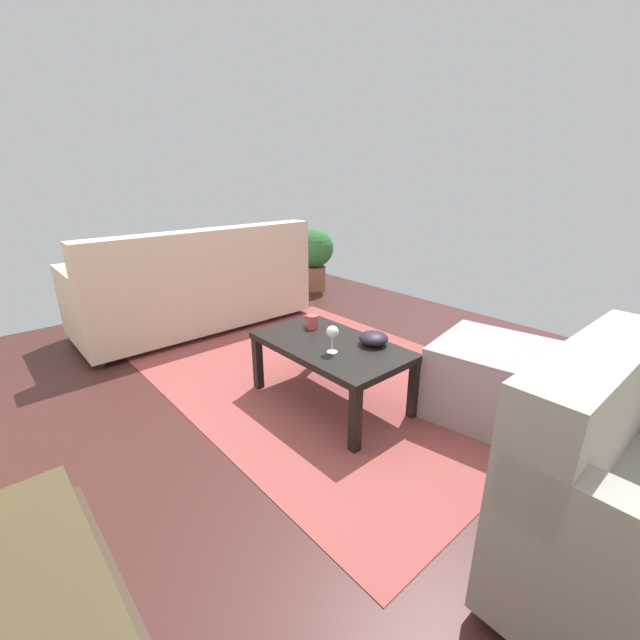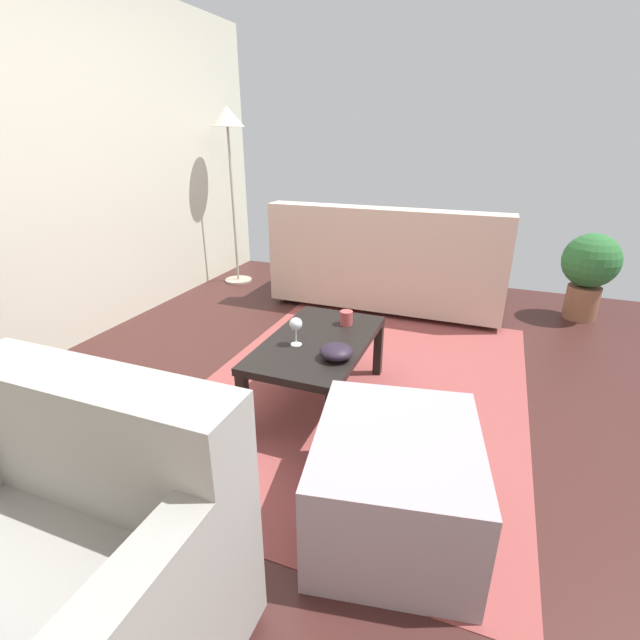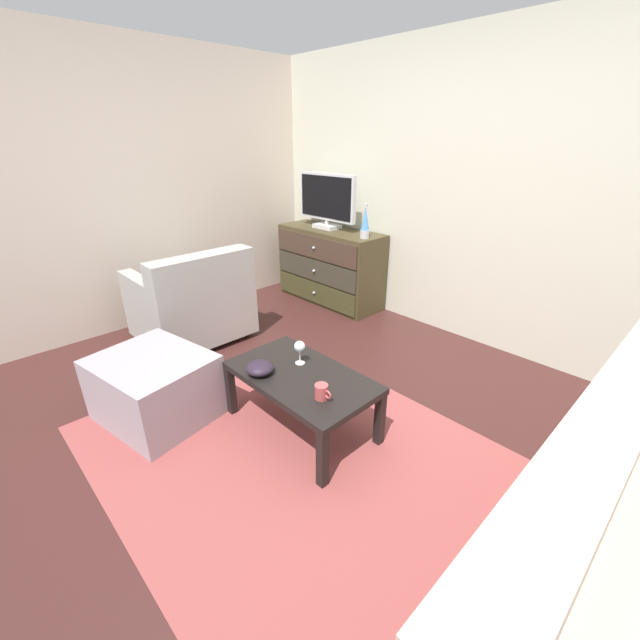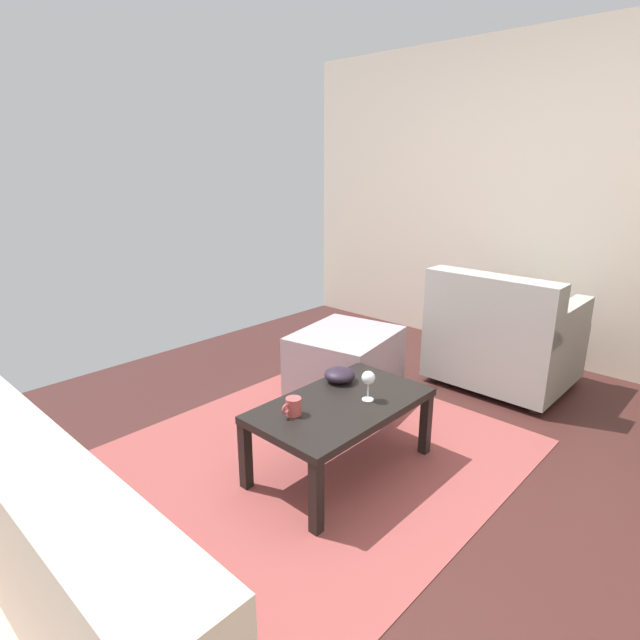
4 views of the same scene
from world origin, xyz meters
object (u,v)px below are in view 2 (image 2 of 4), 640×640
(potted_plant, at_px, (589,268))
(coffee_table, at_px, (318,348))
(couch_large, at_px, (388,267))
(standing_lamp, at_px, (228,134))
(wine_glass, at_px, (296,325))
(mug, at_px, (346,318))
(ottoman, at_px, (395,483))
(bowl_decorative, at_px, (336,352))
(armchair, at_px, (47,587))

(potted_plant, bearing_deg, coffee_table, 141.61)
(couch_large, distance_m, potted_plant, 1.63)
(standing_lamp, bearing_deg, wine_glass, -141.71)
(potted_plant, bearing_deg, mug, 139.03)
(coffee_table, bearing_deg, standing_lamp, 41.36)
(coffee_table, xyz_separation_m, potted_plant, (2.01, -1.59, 0.09))
(wine_glass, height_order, standing_lamp, standing_lamp)
(coffee_table, distance_m, potted_plant, 2.57)
(standing_lamp, bearing_deg, coffee_table, -138.64)
(coffee_table, xyz_separation_m, ottoman, (-0.75, -0.61, -0.13))
(mug, distance_m, potted_plant, 2.31)
(coffee_table, bearing_deg, wine_glass, 139.89)
(coffee_table, bearing_deg, couch_large, 0.51)
(coffee_table, distance_m, mug, 0.29)
(coffee_table, relative_size, potted_plant, 1.30)
(bowl_decorative, xyz_separation_m, ottoman, (-0.57, -0.44, -0.21))
(bowl_decorative, xyz_separation_m, standing_lamp, (2.06, 1.82, 1.02))
(wine_glass, xyz_separation_m, armchair, (-1.51, 0.04, -0.15))
(potted_plant, bearing_deg, standing_lamp, 92.38)
(coffee_table, xyz_separation_m, mug, (0.26, -0.08, 0.09))
(coffee_table, distance_m, standing_lamp, 2.73)
(standing_lamp, bearing_deg, ottoman, -139.33)
(coffee_table, relative_size, wine_glass, 5.95)
(wine_glass, xyz_separation_m, mug, (0.37, -0.16, -0.07))
(couch_large, bearing_deg, ottoman, -166.00)
(potted_plant, bearing_deg, armchair, 154.55)
(potted_plant, bearing_deg, wine_glass, 141.52)
(mug, bearing_deg, bowl_decorative, -168.40)
(mug, relative_size, standing_lamp, 0.07)
(bowl_decorative, bearing_deg, coffee_table, 42.77)
(couch_large, bearing_deg, wine_glass, 177.75)
(wine_glass, height_order, potted_plant, potted_plant)
(mug, xyz_separation_m, ottoman, (-1.02, -0.53, -0.22))
(potted_plant, bearing_deg, bowl_decorative, 146.96)
(wine_glass, bearing_deg, ottoman, -133.01)
(couch_large, height_order, standing_lamp, standing_lamp)
(mug, bearing_deg, ottoman, -152.42)
(ottoman, bearing_deg, couch_large, 14.00)
(wine_glass, bearing_deg, coffee_table, -40.11)
(wine_glass, relative_size, bowl_decorative, 0.92)
(mug, bearing_deg, couch_large, 3.54)
(mug, xyz_separation_m, armchair, (-1.88, 0.21, -0.08))
(standing_lamp, height_order, potted_plant, standing_lamp)
(coffee_table, bearing_deg, ottoman, -141.13)
(mug, height_order, standing_lamp, standing_lamp)
(armchair, bearing_deg, mug, -6.31)
(armchair, bearing_deg, standing_lamp, 23.54)
(wine_glass, height_order, bowl_decorative, wine_glass)
(coffee_table, relative_size, mug, 8.19)
(wine_glass, relative_size, couch_large, 0.08)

